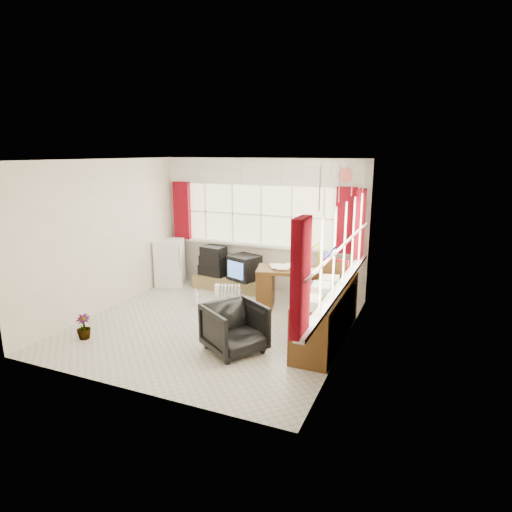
# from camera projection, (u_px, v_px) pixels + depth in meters

# --- Properties ---
(ground) EXTENTS (4.00, 4.00, 0.00)m
(ground) POSITION_uv_depth(u_px,v_px,m) (213.00, 325.00, 6.61)
(ground) COLOR beige
(ground) RESTS_ON ground
(room_walls) EXTENTS (4.00, 4.00, 4.00)m
(room_walls) POSITION_uv_depth(u_px,v_px,m) (211.00, 230.00, 6.26)
(room_walls) COLOR beige
(room_walls) RESTS_ON ground
(window_back) EXTENTS (3.70, 0.12, 3.60)m
(window_back) POSITION_uv_depth(u_px,v_px,m) (261.00, 242.00, 8.13)
(window_back) COLOR #FFF4C9
(window_back) RESTS_ON room_walls
(window_right) EXTENTS (0.12, 3.70, 3.60)m
(window_right) POSITION_uv_depth(u_px,v_px,m) (341.00, 281.00, 5.66)
(window_right) COLOR #FFF4C9
(window_right) RESTS_ON room_walls
(curtains) EXTENTS (3.83, 3.83, 1.15)m
(curtains) POSITION_uv_depth(u_px,v_px,m) (291.00, 227.00, 6.75)
(curtains) COLOR maroon
(curtains) RESTS_ON room_walls
(overhead_cabinets) EXTENTS (3.98, 3.98, 0.48)m
(overhead_cabinets) POSITION_uv_depth(u_px,v_px,m) (296.00, 176.00, 6.59)
(overhead_cabinets) COLOR white
(overhead_cabinets) RESTS_ON room_walls
(desk) EXTENTS (1.31, 0.88, 0.73)m
(desk) POSITION_uv_depth(u_px,v_px,m) (292.00, 286.00, 7.28)
(desk) COLOR #583714
(desk) RESTS_ON ground
(desk_lamp) EXTENTS (0.16, 0.14, 0.45)m
(desk_lamp) POSITION_uv_depth(u_px,v_px,m) (319.00, 251.00, 7.12)
(desk_lamp) COLOR #F5ED0A
(desk_lamp) RESTS_ON desk
(task_chair) EXTENTS (0.50, 0.52, 1.02)m
(task_chair) POSITION_uv_depth(u_px,v_px,m) (332.00, 291.00, 6.53)
(task_chair) COLOR black
(task_chair) RESTS_ON ground
(office_chair) EXTENTS (0.99, 0.99, 0.66)m
(office_chair) POSITION_uv_depth(u_px,v_px,m) (235.00, 328.00, 5.67)
(office_chair) COLOR black
(office_chair) RESTS_ON ground
(radiator) EXTENTS (0.38, 0.25, 0.54)m
(radiator) POSITION_uv_depth(u_px,v_px,m) (229.00, 304.00, 6.91)
(radiator) COLOR white
(radiator) RESTS_ON ground
(credenza) EXTENTS (0.50, 2.00, 0.85)m
(credenza) POSITION_uv_depth(u_px,v_px,m) (327.00, 313.00, 6.05)
(credenza) COLOR #583714
(credenza) RESTS_ON ground
(file_tray) EXTENTS (0.29, 0.36, 0.11)m
(file_tray) POSITION_uv_depth(u_px,v_px,m) (316.00, 288.00, 5.81)
(file_tray) COLOR black
(file_tray) RESTS_ON credenza
(tv_bench) EXTENTS (1.40, 0.50, 0.25)m
(tv_bench) POSITION_uv_depth(u_px,v_px,m) (230.00, 283.00, 8.33)
(tv_bench) COLOR olive
(tv_bench) RESTS_ON ground
(crt_tv) EXTENTS (0.64, 0.61, 0.46)m
(crt_tv) POSITION_uv_depth(u_px,v_px,m) (244.00, 268.00, 8.07)
(crt_tv) COLOR black
(crt_tv) RESTS_ON tv_bench
(hifi_stack) EXTENTS (0.59, 0.42, 0.57)m
(hifi_stack) POSITION_uv_depth(u_px,v_px,m) (214.00, 262.00, 8.37)
(hifi_stack) COLOR black
(hifi_stack) RESTS_ON tv_bench
(mini_fridge) EXTENTS (0.70, 0.70, 0.91)m
(mini_fridge) POSITION_uv_depth(u_px,v_px,m) (170.00, 262.00, 8.56)
(mini_fridge) COLOR white
(mini_fridge) RESTS_ON ground
(spray_bottle_a) EXTENTS (0.16, 0.16, 0.30)m
(spray_bottle_a) POSITION_uv_depth(u_px,v_px,m) (196.00, 297.00, 7.43)
(spray_bottle_a) COLOR white
(spray_bottle_a) RESTS_ON ground
(spray_bottle_b) EXTENTS (0.11, 0.11, 0.17)m
(spray_bottle_b) POSITION_uv_depth(u_px,v_px,m) (239.00, 290.00, 8.01)
(spray_bottle_b) COLOR #80C0BE
(spray_bottle_b) RESTS_ON ground
(flower_vase) EXTENTS (0.26, 0.26, 0.36)m
(flower_vase) POSITION_uv_depth(u_px,v_px,m) (84.00, 327.00, 6.10)
(flower_vase) COLOR black
(flower_vase) RESTS_ON ground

